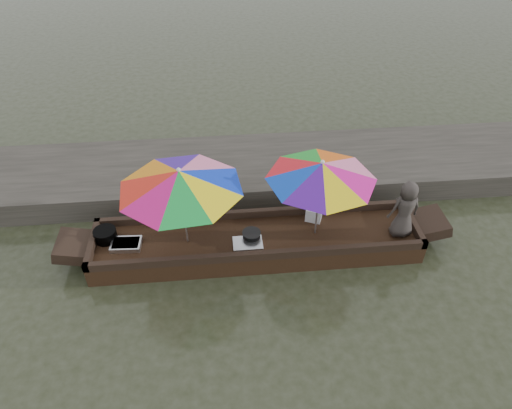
{
  "coord_description": "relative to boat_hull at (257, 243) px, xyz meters",
  "views": [
    {
      "loc": [
        -0.57,
        -5.9,
        5.91
      ],
      "look_at": [
        0.0,
        0.1,
        1.0
      ],
      "focal_mm": 32.0,
      "sensor_mm": 36.0,
      "label": 1
    }
  ],
  "objects": [
    {
      "name": "tray_scallop",
      "position": [
        -0.17,
        -0.2,
        0.21
      ],
      "size": [
        0.51,
        0.36,
        0.06
      ],
      "primitive_type": "cube",
      "rotation": [
        0.0,
        0.0,
        0.0
      ],
      "color": "silver",
      "rests_on": "boat_hull"
    },
    {
      "name": "umbrella_stern",
      "position": [
        1.05,
        0.0,
        0.95
      ],
      "size": [
        2.04,
        2.04,
        1.55
      ],
      "primitive_type": null,
      "rotation": [
        0.0,
        0.0,
        -0.11
      ],
      "color": "pink",
      "rests_on": "boat_hull"
    },
    {
      "name": "charcoal_grill",
      "position": [
        -0.09,
        -0.06,
        0.25
      ],
      "size": [
        0.31,
        0.31,
        0.15
      ],
      "primitive_type": "cylinder",
      "color": "black",
      "rests_on": "boat_hull"
    },
    {
      "name": "tray_crayfish",
      "position": [
        -2.27,
        -0.03,
        0.22
      ],
      "size": [
        0.53,
        0.38,
        0.09
      ],
      "primitive_type": "cube",
      "rotation": [
        0.0,
        0.0,
        -0.05
      ],
      "color": "silver",
      "rests_on": "boat_hull"
    },
    {
      "name": "vendor",
      "position": [
        2.55,
        -0.16,
        0.73
      ],
      "size": [
        0.57,
        0.4,
        1.11
      ],
      "primitive_type": "imported",
      "rotation": [
        0.0,
        0.0,
        3.22
      ],
      "color": "#342F2B",
      "rests_on": "boat_hull"
    },
    {
      "name": "supply_bag",
      "position": [
        1.09,
        0.36,
        0.3
      ],
      "size": [
        0.34,
        0.31,
        0.26
      ],
      "primitive_type": "cube",
      "rotation": [
        0.0,
        0.0,
        -0.39
      ],
      "color": "silver",
      "rests_on": "boat_hull"
    },
    {
      "name": "boat_hull",
      "position": [
        0.0,
        0.0,
        0.0
      ],
      "size": [
        5.79,
        1.2,
        0.35
      ],
      "primitive_type": "cube",
      "color": "black",
      "rests_on": "water"
    },
    {
      "name": "water",
      "position": [
        0.0,
        0.0,
        -0.17
      ],
      "size": [
        80.0,
        80.0,
        0.0
      ],
      "primitive_type": "plane",
      "color": "#262B18",
      "rests_on": "ground"
    },
    {
      "name": "dock",
      "position": [
        0.0,
        2.2,
        0.08
      ],
      "size": [
        22.0,
        2.2,
        0.5
      ],
      "primitive_type": "cube",
      "color": "#2D2B26",
      "rests_on": "ground"
    },
    {
      "name": "cooking_pot",
      "position": [
        -2.65,
        0.18,
        0.28
      ],
      "size": [
        0.4,
        0.4,
        0.21
      ],
      "primitive_type": "cylinder",
      "color": "black",
      "rests_on": "boat_hull"
    },
    {
      "name": "umbrella_bow",
      "position": [
        -1.22,
        0.0,
        0.95
      ],
      "size": [
        2.56,
        2.56,
        1.55
      ],
      "primitive_type": null,
      "rotation": [
        0.0,
        0.0,
        -0.29
      ],
      "color": "#0C31D8",
      "rests_on": "boat_hull"
    }
  ]
}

